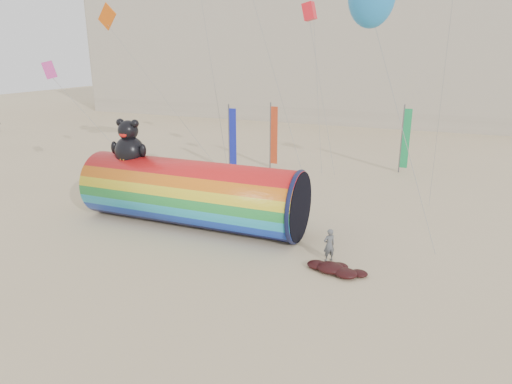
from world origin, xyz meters
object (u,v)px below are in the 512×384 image
at_px(hotel_building, 295,41).
at_px(kite_handler, 329,245).
at_px(windsock_assembly, 192,191).
at_px(fabric_bundle, 335,269).

distance_m(hotel_building, kite_handler, 49.50).
bearing_deg(kite_handler, windsock_assembly, -54.44).
xyz_separation_m(hotel_building, kite_handler, (16.52, -45.67, -9.55)).
height_order(hotel_building, fabric_bundle, hotel_building).
distance_m(kite_handler, fabric_bundle, 1.30).
height_order(windsock_assembly, fabric_bundle, windsock_assembly).
distance_m(windsock_assembly, fabric_bundle, 9.00).
bearing_deg(windsock_assembly, fabric_bundle, -17.43).
bearing_deg(fabric_bundle, hotel_building, 110.07).
relative_size(hotel_building, kite_handler, 39.73).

